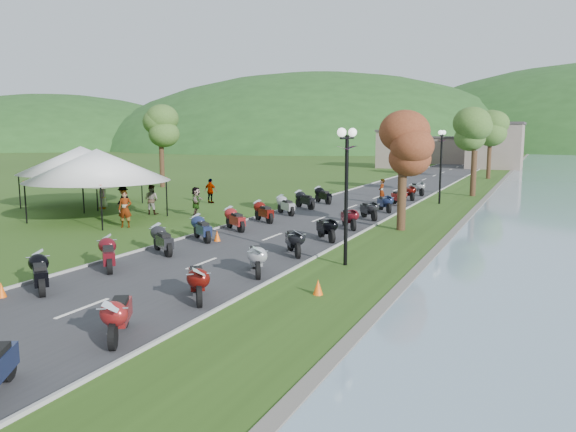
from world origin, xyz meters
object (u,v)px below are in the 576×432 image
at_px(pedestrian_a, 126,227).
at_px(pedestrian_c, 124,214).
at_px(pedestrian_b, 152,214).
at_px(vendor_tent_main, 98,185).

distance_m(pedestrian_a, pedestrian_c, 5.21).
relative_size(pedestrian_b, pedestrian_c, 1.06).
bearing_deg(pedestrian_c, pedestrian_b, 99.26).
height_order(pedestrian_a, pedestrian_b, pedestrian_a).
bearing_deg(pedestrian_a, vendor_tent_main, 129.26).
xyz_separation_m(vendor_tent_main, pedestrian_c, (-0.37, 2.42, -2.00)).
bearing_deg(pedestrian_a, pedestrian_c, 106.36).
distance_m(vendor_tent_main, pedestrian_a, 3.98).
distance_m(pedestrian_b, pedestrian_c, 1.79).
bearing_deg(pedestrian_c, pedestrian_a, 34.52).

